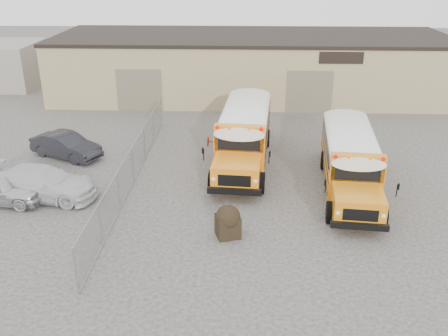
{
  "coord_description": "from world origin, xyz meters",
  "views": [
    {
      "loc": [
        -0.65,
        -19.36,
        10.42
      ],
      "look_at": [
        -1.44,
        1.09,
        1.6
      ],
      "focal_mm": 40.0,
      "sensor_mm": 36.0,
      "label": 1
    }
  ],
  "objects_px": {
    "school_bus_left": "(252,99)",
    "school_bus_right": "(342,119)",
    "tarp_bundle": "(228,221)",
    "car_dark": "(66,146)",
    "car_white": "(42,183)"
  },
  "relations": [
    {
      "from": "school_bus_left",
      "to": "car_white",
      "type": "distance_m",
      "value": 14.88
    },
    {
      "from": "school_bus_left",
      "to": "school_bus_right",
      "type": "xyz_separation_m",
      "value": [
        5.16,
        -3.69,
        -0.12
      ]
    },
    {
      "from": "car_white",
      "to": "car_dark",
      "type": "bearing_deg",
      "value": 14.04
    },
    {
      "from": "school_bus_left",
      "to": "tarp_bundle",
      "type": "xyz_separation_m",
      "value": [
        -1.1,
        -14.3,
        -1.01
      ]
    },
    {
      "from": "school_bus_left",
      "to": "car_dark",
      "type": "bearing_deg",
      "value": -148.92
    },
    {
      "from": "school_bus_left",
      "to": "car_dark",
      "type": "xyz_separation_m",
      "value": [
        -10.31,
        -6.21,
        -1.02
      ]
    },
    {
      "from": "school_bus_left",
      "to": "school_bus_right",
      "type": "relative_size",
      "value": 1.07
    },
    {
      "from": "tarp_bundle",
      "to": "car_dark",
      "type": "height_order",
      "value": "car_dark"
    },
    {
      "from": "school_bus_right",
      "to": "tarp_bundle",
      "type": "relative_size",
      "value": 7.01
    },
    {
      "from": "school_bus_right",
      "to": "car_white",
      "type": "relative_size",
      "value": 1.86
    },
    {
      "from": "car_white",
      "to": "car_dark",
      "type": "distance_m",
      "value": 5.01
    },
    {
      "from": "school_bus_left",
      "to": "school_bus_right",
      "type": "distance_m",
      "value": 6.34
    },
    {
      "from": "school_bus_left",
      "to": "car_white",
      "type": "height_order",
      "value": "school_bus_left"
    },
    {
      "from": "tarp_bundle",
      "to": "school_bus_left",
      "type": "bearing_deg",
      "value": 85.6
    },
    {
      "from": "car_white",
      "to": "school_bus_right",
      "type": "bearing_deg",
      "value": -55.62
    }
  ]
}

